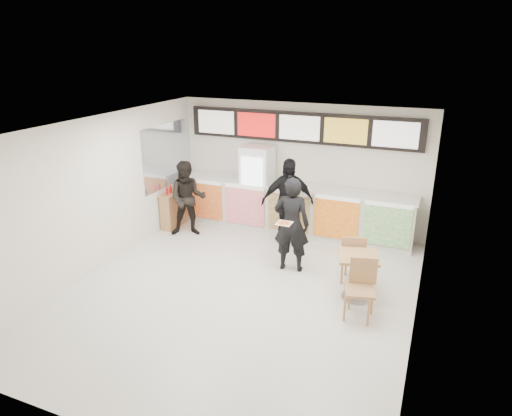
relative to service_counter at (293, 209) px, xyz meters
The scene contains 15 objects.
floor 3.15m from the service_counter, 90.00° to the right, with size 7.00×7.00×0.00m, color beige.
ceiling 3.93m from the service_counter, 90.00° to the right, with size 7.00×7.00×0.00m, color white.
wall_back 1.01m from the service_counter, 90.00° to the left, with size 6.00×6.00×0.00m, color silver.
wall_left 4.41m from the service_counter, 134.13° to the right, with size 7.00×7.00×0.00m, color silver.
wall_right 4.41m from the service_counter, 45.87° to the right, with size 7.00×7.00×0.00m, color silver.
service_counter is the anchor object (origin of this frame).
menu_board 1.90m from the service_counter, 90.00° to the left, with size 5.50×0.14×0.70m.
drinks_fridge 1.03m from the service_counter, behind, with size 0.70×0.67×2.00m.
mirror_panel 3.28m from the service_counter, 167.87° to the right, with size 0.01×2.00×1.50m, color #B2B7BF.
customer_main 1.98m from the service_counter, 73.42° to the right, with size 0.70×0.46×1.91m, color black.
customer_left 2.49m from the service_counter, 153.50° to the right, with size 0.86×0.67×1.77m, color black.
customer_mid 0.86m from the service_counter, 82.87° to the right, with size 1.16×0.48×1.98m, color black.
pizza_slice 2.45m from the service_counter, 76.51° to the right, with size 0.36×0.36×0.02m.
cafe_table 3.18m from the service_counter, 51.61° to the right, with size 0.88×1.76×0.99m.
condiment_ledge 2.94m from the service_counter, 164.07° to the right, with size 0.32×0.78×1.05m.
Camera 1 is at (3.04, -6.61, 4.26)m, focal length 32.00 mm.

